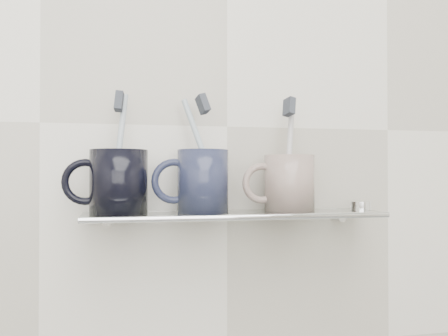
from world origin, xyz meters
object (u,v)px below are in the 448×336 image
object	(u,v)px
mug_right	(289,183)
mug_left	(119,182)
mug_center	(203,181)
shelf_glass	(235,215)

from	to	relation	value
mug_right	mug_left	bearing A→B (deg)	160.50
mug_center	mug_right	bearing A→B (deg)	-18.60
mug_left	mug_center	xyz separation A→B (m)	(0.14, 0.00, 0.00)
mug_left	mug_center	world-z (taller)	mug_center
shelf_glass	mug_left	distance (m)	0.20
shelf_glass	mug_right	xyz separation A→B (m)	(0.10, 0.00, 0.05)
mug_center	shelf_glass	bearing A→B (deg)	-23.83
mug_right	mug_center	bearing A→B (deg)	160.50
shelf_glass	mug_center	world-z (taller)	mug_center
shelf_glass	mug_center	distance (m)	0.08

